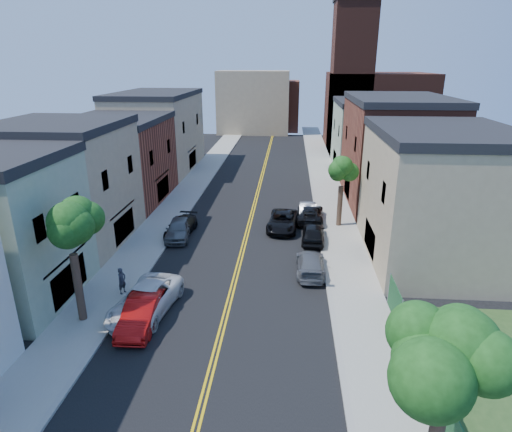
% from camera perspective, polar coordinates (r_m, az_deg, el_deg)
% --- Properties ---
extents(sidewalk_left, '(3.20, 100.00, 0.15)m').
position_cam_1_polar(sidewalk_left, '(49.34, -8.97, 3.43)').
color(sidewalk_left, gray).
rests_on(sidewalk_left, ground).
extents(sidewalk_right, '(3.20, 100.00, 0.15)m').
position_cam_1_polar(sidewalk_right, '(48.23, 9.65, 3.01)').
color(sidewalk_right, gray).
rests_on(sidewalk_right, ground).
extents(curb_left, '(0.30, 100.00, 0.15)m').
position_cam_1_polar(curb_left, '(48.97, -6.97, 3.40)').
color(curb_left, gray).
rests_on(curb_left, ground).
extents(curb_right, '(0.30, 100.00, 0.15)m').
position_cam_1_polar(curb_right, '(48.10, 7.57, 3.07)').
color(curb_right, gray).
rests_on(curb_right, ground).
extents(bldg_left_tan_near, '(9.00, 10.00, 9.00)m').
position_cam_1_polar(bldg_left_tan_near, '(36.78, -24.01, 3.44)').
color(bldg_left_tan_near, '#998466').
rests_on(bldg_left_tan_near, ground).
extents(bldg_left_brick, '(9.00, 12.00, 8.00)m').
position_cam_1_polar(bldg_left_brick, '(46.54, -17.73, 6.73)').
color(bldg_left_brick, brown).
rests_on(bldg_left_brick, ground).
extents(bldg_left_tan_far, '(9.00, 16.00, 9.50)m').
position_cam_1_polar(bldg_left_tan_far, '(59.37, -12.84, 10.57)').
color(bldg_left_tan_far, '#998466').
rests_on(bldg_left_tan_far, ground).
extents(bldg_right_tan, '(9.00, 12.00, 9.00)m').
position_cam_1_polar(bldg_right_tan, '(33.16, 22.90, 1.95)').
color(bldg_right_tan, '#998466').
rests_on(bldg_right_tan, ground).
extents(bldg_right_brick, '(9.00, 14.00, 10.00)m').
position_cam_1_polar(bldg_right_brick, '(46.12, 17.84, 7.89)').
color(bldg_right_brick, brown).
rests_on(bldg_right_brick, ground).
extents(bldg_right_palegrn, '(9.00, 12.00, 8.50)m').
position_cam_1_polar(bldg_right_palegrn, '(59.75, 14.87, 9.98)').
color(bldg_right_palegrn, gray).
rests_on(bldg_right_palegrn, ground).
extents(church, '(16.20, 14.20, 22.60)m').
position_cam_1_polar(church, '(74.51, 14.93, 14.14)').
color(church, '#4C2319').
rests_on(church, ground).
extents(backdrop_left, '(14.00, 8.00, 12.00)m').
position_cam_1_polar(backdrop_left, '(88.68, -0.33, 14.78)').
color(backdrop_left, '#998466').
rests_on(backdrop_left, ground).
extents(backdrop_center, '(10.00, 8.00, 10.00)m').
position_cam_1_polar(backdrop_center, '(92.51, 2.44, 14.35)').
color(backdrop_center, brown).
rests_on(backdrop_center, ground).
extents(fence_right, '(0.04, 15.00, 1.90)m').
position_cam_1_polar(fence_right, '(20.95, 21.55, -19.10)').
color(fence_right, '#143F1E').
rests_on(fence_right, sidewalk_right).
extents(tree_left_mid, '(5.20, 5.20, 9.29)m').
position_cam_1_polar(tree_left_mid, '(24.11, -23.72, 0.69)').
color(tree_left_mid, '#3A2A1D').
rests_on(tree_left_mid, sidewalk_left).
extents(tree_right_corner, '(5.80, 5.80, 10.35)m').
position_cam_1_polar(tree_right_corner, '(12.76, 25.06, -12.78)').
color(tree_right_corner, '#3A2A1D').
rests_on(tree_right_corner, sidewalk_right).
extents(tree_right_far, '(4.40, 4.40, 8.03)m').
position_cam_1_polar(tree_right_far, '(37.19, 11.42, 6.95)').
color(tree_right_far, '#3A2A1D').
rests_on(tree_right_far, sidewalk_right).
extents(red_sedan, '(1.80, 4.82, 1.57)m').
position_cam_1_polar(red_sedan, '(25.03, -14.83, -12.23)').
color(red_sedan, '#AD0D0B').
rests_on(red_sedan, ground).
extents(white_pickup, '(3.48, 6.22, 1.64)m').
position_cam_1_polar(white_pickup, '(26.05, -14.39, -10.74)').
color(white_pickup, silver).
rests_on(white_pickup, ground).
extents(grey_car_left, '(2.29, 4.81, 1.59)m').
position_cam_1_polar(grey_car_left, '(36.01, -10.17, -1.66)').
color(grey_car_left, '#525659').
rests_on(grey_car_left, ground).
extents(black_car_left, '(2.25, 4.71, 1.33)m').
position_cam_1_polar(black_car_left, '(36.77, -9.86, -1.41)').
color(black_car_left, black).
rests_on(black_car_left, ground).
extents(grey_car_right, '(1.95, 4.75, 1.38)m').
position_cam_1_polar(grey_car_right, '(29.98, 7.21, -6.26)').
color(grey_car_right, '#57595E').
rests_on(grey_car_right, ground).
extents(black_car_right, '(2.04, 4.55, 1.52)m').
position_cam_1_polar(black_car_right, '(35.00, 7.58, -2.22)').
color(black_car_right, black).
rests_on(black_car_right, ground).
extents(silver_car_right, '(1.62, 4.35, 1.42)m').
position_cam_1_polar(silver_car_right, '(40.62, 6.83, 0.89)').
color(silver_car_right, '#ABAEB3').
rests_on(silver_car_right, ground).
extents(dark_car_right_far, '(2.60, 5.17, 1.40)m').
position_cam_1_polar(dark_car_right_far, '(39.52, 7.16, 0.31)').
color(dark_car_right_far, black).
rests_on(dark_car_right_far, ground).
extents(black_suv_lane, '(2.86, 5.50, 1.48)m').
position_cam_1_polar(black_suv_lane, '(37.38, 3.57, -0.66)').
color(black_suv_lane, black).
rests_on(black_suv_lane, ground).
extents(pedestrian_left, '(0.59, 0.72, 1.69)m').
position_cam_1_polar(pedestrian_left, '(28.18, -17.30, -8.17)').
color(pedestrian_left, '#292931').
rests_on(pedestrian_left, sidewalk_left).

